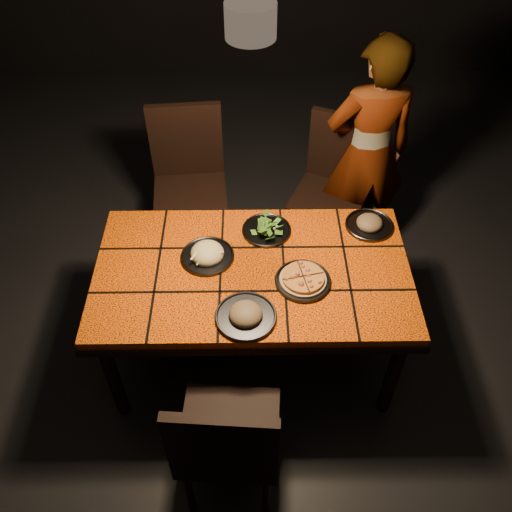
{
  "coord_description": "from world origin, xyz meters",
  "views": [
    {
      "loc": [
        -0.0,
        -1.85,
        2.77
      ],
      "look_at": [
        0.02,
        0.02,
        0.82
      ],
      "focal_mm": 38.0,
      "sensor_mm": 36.0,
      "label": 1
    }
  ],
  "objects_px": {
    "chair_far_right": "(334,180)",
    "diner": "(368,154)",
    "plate_pasta": "(207,254)",
    "chair_near": "(227,442)",
    "chair_far_left": "(189,174)",
    "plate_pizza": "(303,280)",
    "dining_table": "(252,279)"
  },
  "relations": [
    {
      "from": "chair_near",
      "to": "plate_pasta",
      "type": "distance_m",
      "value": 0.94
    },
    {
      "from": "chair_far_right",
      "to": "diner",
      "type": "bearing_deg",
      "value": 24.49
    },
    {
      "from": "chair_near",
      "to": "chair_far_right",
      "type": "height_order",
      "value": "chair_far_right"
    },
    {
      "from": "plate_pasta",
      "to": "diner",
      "type": "bearing_deg",
      "value": 42.11
    },
    {
      "from": "chair_far_right",
      "to": "diner",
      "type": "distance_m",
      "value": 0.28
    },
    {
      "from": "chair_near",
      "to": "chair_far_right",
      "type": "bearing_deg",
      "value": -106.19
    },
    {
      "from": "dining_table",
      "to": "plate_pizza",
      "type": "height_order",
      "value": "plate_pizza"
    },
    {
      "from": "dining_table",
      "to": "chair_near",
      "type": "height_order",
      "value": "chair_near"
    },
    {
      "from": "diner",
      "to": "plate_pasta",
      "type": "relative_size",
      "value": 5.56
    },
    {
      "from": "chair_near",
      "to": "plate_pasta",
      "type": "xyz_separation_m",
      "value": [
        -0.11,
        0.91,
        0.21
      ]
    },
    {
      "from": "chair_near",
      "to": "chair_far_right",
      "type": "relative_size",
      "value": 0.99
    },
    {
      "from": "chair_far_left",
      "to": "plate_pasta",
      "type": "relative_size",
      "value": 3.74
    },
    {
      "from": "diner",
      "to": "chair_near",
      "type": "bearing_deg",
      "value": 56.6
    },
    {
      "from": "dining_table",
      "to": "chair_near",
      "type": "bearing_deg",
      "value": -98.04
    },
    {
      "from": "diner",
      "to": "plate_pasta",
      "type": "bearing_deg",
      "value": 34.17
    },
    {
      "from": "chair_far_left",
      "to": "plate_pasta",
      "type": "height_order",
      "value": "chair_far_left"
    },
    {
      "from": "chair_far_right",
      "to": "plate_pasta",
      "type": "height_order",
      "value": "chair_far_right"
    },
    {
      "from": "chair_near",
      "to": "plate_pasta",
      "type": "relative_size",
      "value": 3.52
    },
    {
      "from": "chair_near",
      "to": "plate_pizza",
      "type": "xyz_separation_m",
      "value": [
        0.37,
        0.73,
        0.21
      ]
    },
    {
      "from": "dining_table",
      "to": "plate_pasta",
      "type": "distance_m",
      "value": 0.27
    },
    {
      "from": "chair_far_right",
      "to": "plate_pasta",
      "type": "relative_size",
      "value": 3.56
    },
    {
      "from": "dining_table",
      "to": "chair_near",
      "type": "relative_size",
      "value": 1.66
    },
    {
      "from": "dining_table",
      "to": "chair_far_left",
      "type": "height_order",
      "value": "chair_far_left"
    },
    {
      "from": "chair_near",
      "to": "chair_far_right",
      "type": "distance_m",
      "value": 1.9
    },
    {
      "from": "chair_far_right",
      "to": "plate_pasta",
      "type": "distance_m",
      "value": 1.18
    },
    {
      "from": "chair_near",
      "to": "diner",
      "type": "distance_m",
      "value": 1.98
    },
    {
      "from": "dining_table",
      "to": "chair_far_left",
      "type": "relative_size",
      "value": 1.56
    },
    {
      "from": "diner",
      "to": "plate_pizza",
      "type": "xyz_separation_m",
      "value": [
        -0.48,
        -1.04,
        -0.0
      ]
    },
    {
      "from": "dining_table",
      "to": "plate_pizza",
      "type": "distance_m",
      "value": 0.28
    },
    {
      "from": "chair_near",
      "to": "chair_far_left",
      "type": "relative_size",
      "value": 0.94
    },
    {
      "from": "chair_far_left",
      "to": "plate_pizza",
      "type": "height_order",
      "value": "chair_far_left"
    },
    {
      "from": "chair_far_right",
      "to": "chair_far_left",
      "type": "bearing_deg",
      "value": -157.82
    }
  ]
}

